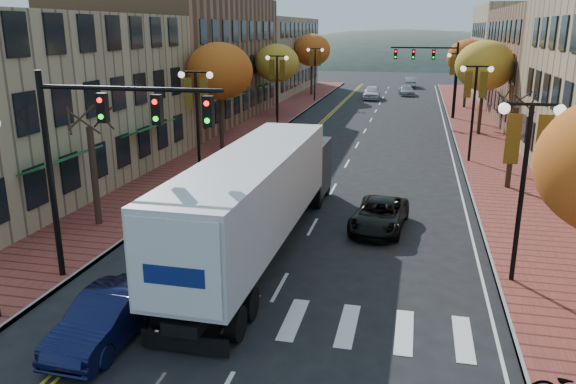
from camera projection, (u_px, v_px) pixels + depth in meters
The scene contains 28 objects.
ground at pixel (244, 353), 14.82m from camera, with size 200.00×200.00×0.00m, color black.
sidewalk_left at pixel (256, 129), 47.13m from camera, with size 4.00×85.00×0.15m, color brown.
sidewalk_right at pixel (480, 138), 43.29m from camera, with size 4.00×85.00×0.15m, color brown.
building_left_near at pixel (5, 102), 29.34m from camera, with size 12.00×22.00×9.00m, color #9E8966.
building_left_mid at pixel (180, 60), 50.58m from camera, with size 12.00×24.00×11.00m, color brown.
building_left_far at pixel (256, 55), 74.18m from camera, with size 12.00×26.00×9.50m, color #9E8966.
building_right_far at pixel (540, 51), 69.21m from camera, with size 15.00×20.00×11.00m, color #9E8966.
tree_left_a at pixel (94, 176), 23.59m from camera, with size 0.28×0.28×4.20m.
tree_left_b at pixel (220, 71), 37.66m from camera, with size 4.48×4.48×7.21m.
tree_left_c at pixel (277, 63), 52.74m from camera, with size 4.16×4.16×6.69m.
tree_left_d at pixel (312, 50), 69.43m from camera, with size 4.61×4.61×7.42m.
tree_right_b at pixel (511, 148), 29.11m from camera, with size 0.28×0.28×4.20m.
tree_right_c at pixel (485, 66), 43.18m from camera, with size 4.48×4.48×7.21m.
tree_right_d at pixel (468, 58), 58.19m from camera, with size 4.35×4.35×7.00m.
lamp_left_b at pixel (197, 104), 30.18m from camera, with size 1.96×0.36×6.05m.
lamp_left_c at pixel (277, 77), 47.02m from camera, with size 1.96×0.36×6.05m.
lamp_left_d at pixel (315, 64), 63.86m from camera, with size 1.96×0.36×6.05m.
lamp_right_a at pixel (526, 159), 17.63m from camera, with size 1.96×0.36×6.05m.
lamp_right_b at pixel (475, 95), 34.47m from camera, with size 1.96×0.36×6.05m.
lamp_right_c at pixel (457, 73), 51.31m from camera, with size 1.96×0.36×6.05m.
traffic_mast_near at pixel (100, 139), 17.41m from camera, with size 6.10×0.35×7.00m.
traffic_mast_far at pixel (435, 65), 51.56m from camera, with size 6.10×0.34×7.00m.
semi_truck at pixel (263, 190), 21.10m from camera, with size 2.77×16.23×4.05m.
navy_sedan at pixel (107, 317), 15.23m from camera, with size 1.49×4.26×1.40m, color black.
black_suv at pixel (379, 215), 23.75m from camera, with size 2.08×4.52×1.26m, color black.
car_far_white at pixel (372, 92), 67.22m from camera, with size 1.90×4.73×1.61m, color silver.
car_far_silver at pixel (406, 90), 71.21m from camera, with size 1.77×4.34×1.26m, color #9C9CA3.
car_far_oncoming at pixel (411, 82), 80.61m from camera, with size 1.56×4.46×1.47m, color #A9AAB1.
Camera 1 is at (4.03, -12.44, 8.24)m, focal length 35.00 mm.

